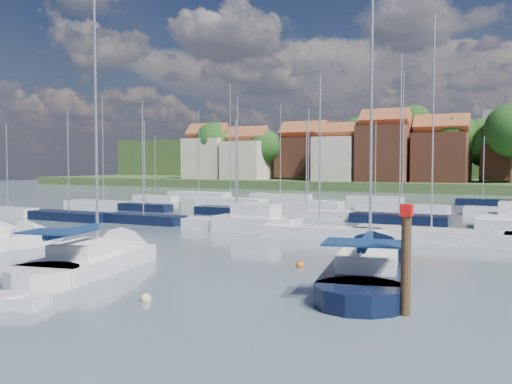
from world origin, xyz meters
The scene contains 11 objects.
ground centered at (0.00, 40.00, 0.00)m, with size 260.00×260.00×0.00m, color #4F606B.
sailboat_left centered at (-15.84, 4.87, 0.35)m, with size 4.39×11.65×15.45m.
sailboat_centre centered at (-5.57, 3.18, 0.35)m, with size 5.67×12.96×17.00m.
sailboat_navy centered at (7.96, 6.76, 0.35)m, with size 6.32×14.02×18.69m.
tender centered at (-2.68, -5.47, 0.23)m, with size 2.96×1.84×0.59m.
timber_piling centered at (11.06, 0.30, 1.03)m, with size 0.40×0.40×6.30m.
buoy_c centered at (-7.91, -1.15, 0.00)m, with size 0.48×0.48×0.48m, color #D85914.
buoy_d centered at (1.37, -2.38, 0.00)m, with size 0.42×0.42×0.42m, color beige.
buoy_e centered at (3.95, 7.29, 0.00)m, with size 0.44×0.44×0.44m, color #D85914.
marina_field centered at (1.91, 35.15, 0.43)m, with size 79.62×41.41×15.93m.
far_shore_town centered at (2.23, 132.67, 4.61)m, with size 212.46×90.00×22.27m.
Camera 1 is at (15.68, -20.31, 5.56)m, focal length 40.00 mm.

